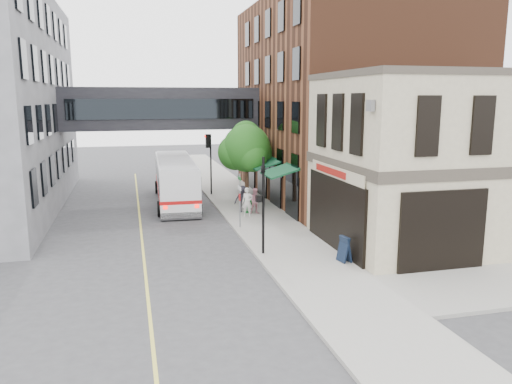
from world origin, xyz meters
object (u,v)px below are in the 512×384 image
pedestrian_a (247,202)px  newspaper_box (248,206)px  pedestrian_b (256,201)px  bus (175,179)px  sandwich_board (344,249)px  pedestrian_c (243,199)px

pedestrian_a → newspaper_box: 1.16m
pedestrian_b → newspaper_box: pedestrian_b is taller
bus → pedestrian_a: bearing=-57.7°
bus → sandwich_board: bus is taller
pedestrian_a → sandwich_board: pedestrian_a is taller
bus → newspaper_box: bus is taller
bus → pedestrian_c: size_ratio=6.75×
pedestrian_c → sandwich_board: bearing=-82.0°
bus → sandwich_board: size_ratio=9.94×
pedestrian_b → newspaper_box: 0.71m
bus → pedestrian_c: bus is taller
bus → pedestrian_a: (3.77, -5.97, -0.66)m
pedestrian_b → pedestrian_c: 0.98m
bus → sandwich_board: 16.49m
pedestrian_b → pedestrian_c: (-0.69, 0.70, 0.04)m
pedestrian_a → sandwich_board: 9.64m
pedestrian_b → newspaper_box: (-0.38, 0.44, -0.41)m
newspaper_box → sandwich_board: (1.88, -10.39, 0.17)m
pedestrian_b → newspaper_box: size_ratio=2.02×
pedestrian_b → sandwich_board: 10.07m
pedestrian_a → pedestrian_b: bearing=54.2°
sandwich_board → bus: bearing=100.8°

